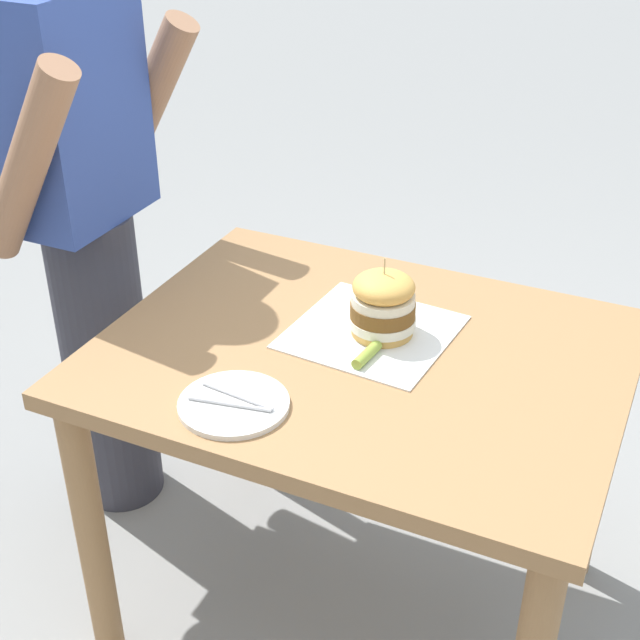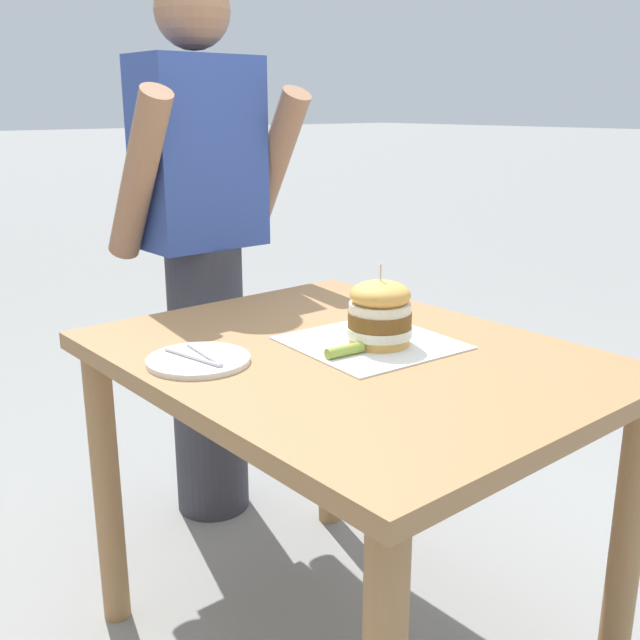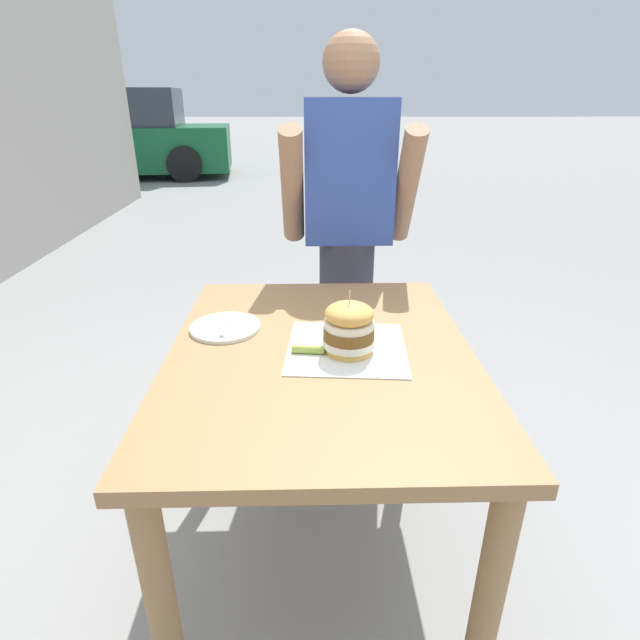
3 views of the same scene
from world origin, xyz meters
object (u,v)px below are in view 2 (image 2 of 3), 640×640
patio_table (348,405)px  sandwich (380,313)px  side_plate_with_forks (198,360)px  diner_across_table (204,251)px  pickle_spear (345,350)px

patio_table → sandwich: (0.08, -0.02, 0.21)m
patio_table → side_plate_with_forks: size_ratio=5.07×
patio_table → diner_across_table: diner_across_table is taller
patio_table → sandwich: sandwich is taller
patio_table → side_plate_with_forks: 0.36m
diner_across_table → sandwich: bearing=-93.9°
patio_table → diner_across_table: bearing=80.6°
pickle_spear → diner_across_table: 0.87m
sandwich → diner_across_table: diner_across_table is taller
patio_table → sandwich: bearing=-10.9°
diner_across_table → side_plate_with_forks: bearing=-122.8°
sandwich → diner_across_table: (0.06, 0.84, 0.01)m
pickle_spear → side_plate_with_forks: size_ratio=0.42×
pickle_spear → side_plate_with_forks: 0.31m
diner_across_table → patio_table: bearing=-99.4°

